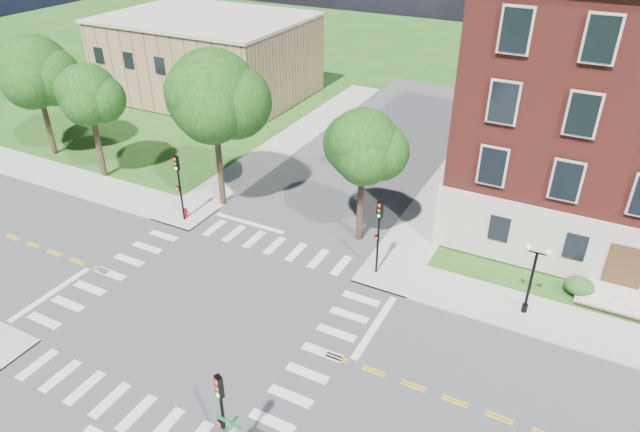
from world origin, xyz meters
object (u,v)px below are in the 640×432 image
at_px(traffic_signal_se, 222,410).
at_px(traffic_signal_ne, 379,228).
at_px(traffic_signal_nw, 179,180).
at_px(fire_hydrant, 186,213).
at_px(twin_lamp_west, 532,276).

xyz_separation_m(traffic_signal_se, traffic_signal_ne, (0.26, 14.86, 0.00)).
bearing_deg(traffic_signal_nw, fire_hydrant, 104.40).
bearing_deg(fire_hydrant, traffic_signal_ne, 0.55).
bearing_deg(fire_hydrant, traffic_signal_nw, -75.60).
relative_size(traffic_signal_se, traffic_signal_nw, 1.00).
xyz_separation_m(traffic_signal_ne, twin_lamp_west, (8.60, 0.33, -0.66)).
height_order(traffic_signal_nw, fire_hydrant, traffic_signal_nw).
distance_m(traffic_signal_ne, twin_lamp_west, 8.63).
relative_size(traffic_signal_se, traffic_signal_ne, 1.00).
bearing_deg(traffic_signal_ne, twin_lamp_west, 2.21).
bearing_deg(traffic_signal_nw, traffic_signal_ne, 1.85).
height_order(traffic_signal_ne, twin_lamp_west, traffic_signal_ne).
xyz_separation_m(traffic_signal_se, fire_hydrant, (-14.04, 14.73, -2.72)).
bearing_deg(traffic_signal_se, fire_hydrant, 133.64).
distance_m(traffic_signal_se, twin_lamp_west, 17.60).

